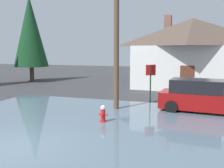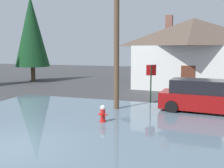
{
  "view_description": "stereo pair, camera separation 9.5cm",
  "coord_description": "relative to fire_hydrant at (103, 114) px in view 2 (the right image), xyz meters",
  "views": [
    {
      "loc": [
        5.58,
        -6.68,
        3.21
      ],
      "look_at": [
        1.82,
        5.07,
        1.55
      ],
      "focal_mm": 41.93,
      "sensor_mm": 36.0,
      "label": 1
    },
    {
      "loc": [
        5.67,
        -6.65,
        3.21
      ],
      "look_at": [
        1.82,
        5.07,
        1.55
      ],
      "focal_mm": 41.93,
      "sensor_mm": 36.0,
      "label": 2
    }
  ],
  "objects": [
    {
      "name": "stop_sign_far",
      "position": [
        1.22,
        5.06,
        1.22
      ],
      "size": [
        0.56,
        0.36,
        2.28
      ],
      "color": "#1E4C28",
      "rests_on": "ground"
    },
    {
      "name": "parked_car",
      "position": [
        4.12,
        3.41,
        0.41
      ],
      "size": [
        4.43,
        2.29,
        1.67
      ],
      "color": "maroon",
      "rests_on": "ground"
    },
    {
      "name": "pine_tree_mid_left",
      "position": [
        -11.65,
        11.68,
        4.49
      ],
      "size": [
        3.31,
        3.31,
        8.29
      ],
      "color": "#4C3823",
      "rests_on": "ground"
    },
    {
      "name": "ground_plane",
      "position": [
        -1.83,
        -3.78,
        -0.44
      ],
      "size": [
        80.0,
        80.0,
        0.1
      ],
      "primitive_type": "cube",
      "color": "#38383A"
    },
    {
      "name": "utility_pole",
      "position": [
        -0.18,
        2.59,
        4.21
      ],
      "size": [
        1.6,
        0.28,
        8.84
      ],
      "color": "brown",
      "rests_on": "ground"
    },
    {
      "name": "fire_hydrant",
      "position": [
        0.0,
        0.0,
        0.0
      ],
      "size": [
        0.4,
        0.34,
        0.79
      ],
      "color": "red",
      "rests_on": "ground"
    },
    {
      "name": "flood_puddle",
      "position": [
        -1.09,
        -1.53,
        -0.36
      ],
      "size": [
        12.77,
        12.59,
        0.05
      ],
      "primitive_type": "cube",
      "color": "slate",
      "rests_on": "ground"
    },
    {
      "name": "house",
      "position": [
        3.4,
        12.35,
        2.58
      ],
      "size": [
        9.83,
        7.2,
        6.16
      ],
      "color": "silver",
      "rests_on": "ground"
    }
  ]
}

